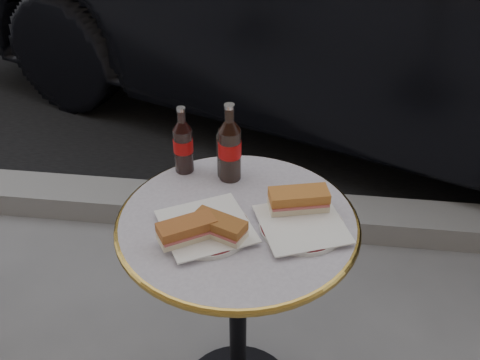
# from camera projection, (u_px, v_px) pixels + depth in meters

# --- Properties ---
(curb) EXTENTS (40.00, 0.20, 0.12)m
(curb) POSITION_uv_depth(u_px,v_px,m) (264.00, 213.00, 2.64)
(curb) COLOR gray
(curb) RESTS_ON ground
(bistro_table) EXTENTS (0.62, 0.62, 0.73)m
(bistro_table) POSITION_uv_depth(u_px,v_px,m) (238.00, 319.00, 1.73)
(bistro_table) COLOR #BAB2C4
(bistro_table) RESTS_ON ground
(plate_left) EXTENTS (0.28, 0.28, 0.01)m
(plate_left) POSITION_uv_depth(u_px,v_px,m) (206.00, 229.00, 1.48)
(plate_left) COLOR white
(plate_left) RESTS_ON bistro_table
(plate_right) EXTENTS (0.25, 0.25, 0.01)m
(plate_right) POSITION_uv_depth(u_px,v_px,m) (302.00, 226.00, 1.49)
(plate_right) COLOR white
(plate_right) RESTS_ON bistro_table
(sandwich_left_a) EXTENTS (0.15, 0.13, 0.05)m
(sandwich_left_a) POSITION_uv_depth(u_px,v_px,m) (187.00, 231.00, 1.43)
(sandwich_left_a) COLOR #A35929
(sandwich_left_a) RESTS_ON plate_left
(sandwich_left_b) EXTENTS (0.14, 0.11, 0.05)m
(sandwich_left_b) POSITION_uv_depth(u_px,v_px,m) (219.00, 228.00, 1.44)
(sandwich_left_b) COLOR #945625
(sandwich_left_b) RESTS_ON plate_left
(sandwich_right) EXTENTS (0.16, 0.11, 0.05)m
(sandwich_right) POSITION_uv_depth(u_px,v_px,m) (299.00, 201.00, 1.52)
(sandwich_right) COLOR #B86C2E
(sandwich_right) RESTS_ON plate_right
(cola_bottle_left) EXTENTS (0.07, 0.07, 0.20)m
(cola_bottle_left) POSITION_uv_depth(u_px,v_px,m) (183.00, 140.00, 1.65)
(cola_bottle_left) COLOR black
(cola_bottle_left) RESTS_ON bistro_table
(cola_bottle_right) EXTENTS (0.08, 0.08, 0.23)m
(cola_bottle_right) POSITION_uv_depth(u_px,v_px,m) (230.00, 142.00, 1.61)
(cola_bottle_right) COLOR black
(cola_bottle_right) RESTS_ON bistro_table
(cola_glass) EXTENTS (0.08, 0.08, 0.13)m
(cola_glass) POSITION_uv_depth(u_px,v_px,m) (228.00, 155.00, 1.65)
(cola_glass) COLOR black
(cola_glass) RESTS_ON bistro_table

